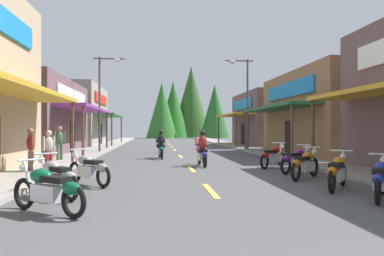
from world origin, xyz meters
name	(u,v)px	position (x,y,z in m)	size (l,w,h in m)	color
ground	(177,153)	(0.00, 24.57, -0.05)	(9.45, 79.15, 0.10)	#4C4C4F
sidewalk_left	(89,152)	(-5.76, 24.57, 0.06)	(2.08, 79.15, 0.12)	#9E9991
sidewalk_right	(261,151)	(5.76, 24.57, 0.06)	(2.08, 79.15, 0.12)	gray
centerline_dashes	(175,151)	(0.00, 26.72, 0.01)	(0.16, 51.47, 0.01)	#E0C64C
storefront_left_middle	(5,117)	(-10.93, 24.20, 2.37)	(10.13, 11.34, 4.73)	brown
storefront_left_far	(63,115)	(-10.41, 37.11, 2.88)	(9.09, 10.83, 5.77)	gray
storefront_right_middle	(356,114)	(11.15, 21.94, 2.57)	(10.57, 11.19, 5.14)	olive
storefront_right_far	(279,119)	(10.33, 34.51, 2.50)	(8.93, 10.18, 4.99)	brown
streetlamp_left	(104,91)	(-4.83, 24.64, 4.12)	(2.03, 0.30, 6.36)	#474C51
streetlamp_right	(244,92)	(4.84, 25.79, 4.24)	(2.03, 0.30, 6.57)	#474C51
motorcycle_parked_right_1	(381,179)	(3.72, 7.28, 0.49)	(1.34, 1.79, 1.04)	black
motorcycle_parked_right_2	(337,171)	(3.43, 8.78, 0.49)	(1.36, 1.77, 1.04)	black
motorcycle_parked_right_3	(305,164)	(3.39, 10.92, 0.49)	(1.56, 1.61, 1.04)	black
motorcycle_parked_right_4	(296,160)	(3.73, 12.59, 0.49)	(1.72, 1.44, 1.04)	black
motorcycle_parked_right_5	(273,156)	(3.43, 14.47, 0.49)	(1.58, 1.59, 1.04)	black
motorcycle_parked_left_0	(48,189)	(-3.49, 6.50, 0.49)	(1.74, 1.41, 1.04)	black
motorcycle_parked_left_1	(56,177)	(-3.80, 8.31, 0.49)	(1.46, 1.70, 1.04)	black
motorcycle_parked_left_2	(89,168)	(-3.35, 10.21, 0.49)	(1.49, 1.67, 1.04)	black
rider_cruising_lead	(202,151)	(0.58, 15.43, 0.66)	(0.60, 2.14, 1.57)	black
rider_cruising_trailing	(161,146)	(-1.16, 19.75, 0.66)	(0.60, 2.14, 1.57)	black
pedestrian_by_shop	(30,147)	(-5.92, 13.16, 0.96)	(0.40, 0.51, 1.66)	#726659
pedestrian_waiting	(49,149)	(-5.27, 13.12, 0.91)	(0.41, 0.50, 1.58)	maroon
pedestrian_strolling	(60,141)	(-6.06, 17.96, 1.02)	(0.44, 0.44, 1.75)	#3F593F
treeline_backdrop	(182,107)	(3.32, 66.63, 5.45)	(14.18, 12.34, 13.03)	#305723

